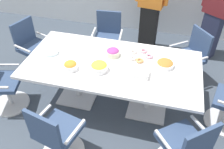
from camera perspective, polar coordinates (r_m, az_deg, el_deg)
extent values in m
cube|color=#3D4754|center=(3.81, 0.00, -6.40)|extent=(10.00, 10.00, 0.01)
cube|color=white|center=(3.32, 0.00, 2.38)|extent=(2.40, 1.20, 0.04)
cube|color=silver|center=(3.93, -7.80, -4.71)|extent=(0.56, 0.56, 0.02)
cylinder|color=silver|center=(3.69, -8.28, -0.76)|extent=(0.09, 0.09, 0.69)
cube|color=silver|center=(3.74, 8.25, -7.70)|extent=(0.56, 0.56, 0.02)
cylinder|color=silver|center=(3.49, 8.79, -3.75)|extent=(0.09, 0.09, 0.69)
cylinder|color=silver|center=(4.60, -16.66, 1.43)|extent=(0.68, 0.68, 0.02)
cylinder|color=silver|center=(4.48, -17.17, 3.58)|extent=(0.05, 0.05, 0.41)
cube|color=#33476B|center=(4.35, -17.76, 6.05)|extent=(0.58, 0.58, 0.06)
cube|color=#33476B|center=(4.38, -20.26, 9.40)|extent=(0.17, 0.43, 0.42)
cube|color=silver|center=(4.42, -15.78, 8.89)|extent=(0.36, 0.14, 0.02)
cube|color=silver|center=(4.17, -20.49, 5.75)|extent=(0.36, 0.14, 0.02)
cylinder|color=silver|center=(4.07, -22.62, -6.36)|extent=(0.66, 0.66, 0.02)
cylinder|color=silver|center=(3.93, -23.40, -4.18)|extent=(0.05, 0.05, 0.41)
cube|color=#33476B|center=(3.78, -24.30, -1.63)|extent=(0.56, 0.56, 0.06)
cube|color=silver|center=(3.88, -23.65, 2.09)|extent=(0.36, 0.12, 0.02)
cylinder|color=silver|center=(3.13, -11.86, -15.24)|extent=(0.05, 0.05, 0.41)
cube|color=#33476B|center=(2.94, -12.48, -12.64)|extent=(0.55, 0.55, 0.06)
cube|color=#33476B|center=(2.67, -15.99, -12.52)|extent=(0.43, 0.14, 0.42)
cube|color=silver|center=(2.98, -16.56, -9.25)|extent=(0.11, 0.37, 0.02)
cube|color=silver|center=(2.74, -8.70, -13.18)|extent=(0.11, 0.37, 0.02)
cube|color=#33476B|center=(2.89, 16.25, -14.98)|extent=(0.65, 0.65, 0.06)
cube|color=#33476B|center=(2.63, 20.08, -15.14)|extent=(0.36, 0.31, 0.42)
cube|color=silver|center=(2.68, 12.49, -15.60)|extent=(0.26, 0.30, 0.02)
cube|color=silver|center=(2.92, 20.50, -11.62)|extent=(0.26, 0.30, 0.02)
cylinder|color=silver|center=(3.87, 24.78, -10.18)|extent=(0.66, 0.66, 0.02)
cylinder|color=silver|center=(4.36, 16.10, -0.94)|extent=(0.76, 0.76, 0.02)
cylinder|color=silver|center=(4.22, 16.62, 1.26)|extent=(0.05, 0.05, 0.41)
cube|color=#33476B|center=(4.09, 17.22, 3.81)|extent=(0.65, 0.65, 0.06)
cube|color=#33476B|center=(4.09, 20.20, 7.15)|extent=(0.30, 0.37, 0.42)
cube|color=silver|center=(3.88, 19.69, 3.24)|extent=(0.31, 0.25, 0.02)
cube|color=silver|center=(4.17, 15.55, 6.99)|extent=(0.31, 0.25, 0.02)
cylinder|color=silver|center=(4.62, -1.11, 3.52)|extent=(0.59, 0.59, 0.02)
cylinder|color=silver|center=(4.49, -1.14, 5.72)|extent=(0.05, 0.05, 0.41)
cube|color=#33476B|center=(4.37, -1.18, 8.25)|extent=(0.50, 0.50, 0.06)
cube|color=#33476B|center=(4.43, -0.75, 12.31)|extent=(0.44, 0.08, 0.42)
cube|color=silver|center=(4.27, 2.08, 9.35)|extent=(0.07, 0.37, 0.02)
cube|color=silver|center=(4.35, -4.43, 9.84)|extent=(0.07, 0.37, 0.02)
cube|color=black|center=(4.84, 8.58, 10.90)|extent=(0.34, 0.24, 0.87)
cube|color=#232842|center=(4.90, 22.05, 8.62)|extent=(0.38, 0.34, 0.86)
cylinder|color=white|center=(3.32, 12.39, 2.35)|extent=(0.24, 0.24, 0.06)
ellipsoid|color=#AD702D|center=(3.30, 12.46, 2.74)|extent=(0.21, 0.21, 0.05)
cylinder|color=beige|center=(3.43, 0.21, 5.06)|extent=(0.20, 0.20, 0.08)
ellipsoid|color=#9E3D8E|center=(3.41, 0.21, 5.60)|extent=(0.17, 0.17, 0.07)
cylinder|color=white|center=(3.23, -9.76, 1.83)|extent=(0.19, 0.19, 0.08)
ellipsoid|color=orange|center=(3.20, -9.84, 2.41)|extent=(0.16, 0.16, 0.07)
cylinder|color=white|center=(3.17, -3.07, 1.65)|extent=(0.23, 0.23, 0.08)
ellipsoid|color=yellow|center=(3.15, -3.09, 2.24)|extent=(0.21, 0.21, 0.07)
cylinder|color=white|center=(3.45, 6.64, 4.26)|extent=(0.35, 0.35, 0.01)
torus|color=pink|center=(3.44, 8.80, 4.32)|extent=(0.11, 0.11, 0.03)
torus|color=pink|center=(3.54, 7.51, 5.61)|extent=(0.11, 0.11, 0.03)
torus|color=white|center=(3.50, 5.02, 5.41)|extent=(0.11, 0.11, 0.03)
torus|color=white|center=(3.37, 4.93, 3.91)|extent=(0.11, 0.11, 0.03)
torus|color=tan|center=(3.33, 6.60, 3.29)|extent=(0.11, 0.11, 0.03)
cylinder|color=white|center=(3.61, -14.16, 4.92)|extent=(0.22, 0.22, 0.01)
cylinder|color=silver|center=(3.60, -14.18, 5.00)|extent=(0.22, 0.22, 0.01)
cylinder|color=white|center=(3.60, -14.19, 5.08)|extent=(0.22, 0.22, 0.01)
cylinder|color=silver|center=(3.60, -14.21, 5.16)|extent=(0.22, 0.22, 0.01)
cylinder|color=white|center=(3.60, -14.22, 5.24)|extent=(0.22, 0.22, 0.01)
cylinder|color=silver|center=(3.59, -14.24, 5.31)|extent=(0.22, 0.22, 0.01)
cylinder|color=white|center=(3.59, -14.25, 5.39)|extent=(0.22, 0.22, 0.01)
cube|color=white|center=(3.11, 7.02, 0.33)|extent=(0.19, 0.19, 0.08)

